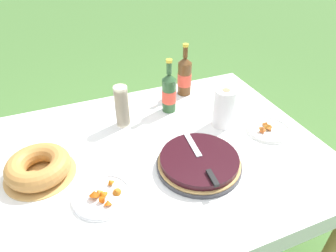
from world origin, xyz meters
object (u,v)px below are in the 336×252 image
at_px(snack_plate_near, 268,129).
at_px(snack_plate_left, 102,196).
at_px(cup_stack, 122,106).
at_px(paper_towel_roll, 224,108).
at_px(bundt_cake, 38,167).
at_px(cider_bottle_green, 169,92).
at_px(cider_bottle_amber, 185,76).
at_px(serving_knife, 202,160).
at_px(berry_tart, 199,162).

xyz_separation_m(snack_plate_near, snack_plate_left, (-0.90, -0.12, 0.00)).
distance_m(cup_stack, snack_plate_near, 0.77).
relative_size(cup_stack, paper_towel_roll, 1.08).
relative_size(bundt_cake, cider_bottle_green, 0.98).
distance_m(bundt_cake, snack_plate_left, 0.32).
distance_m(bundt_cake, snack_plate_near, 1.13).
height_order(cup_stack, paper_towel_roll, cup_stack).
relative_size(bundt_cake, paper_towel_roll, 1.44).
relative_size(cider_bottle_green, paper_towel_roll, 1.47).
bearing_deg(cider_bottle_amber, bundt_cake, -154.49).
relative_size(cup_stack, cider_bottle_amber, 0.71).
xyz_separation_m(serving_knife, cider_bottle_green, (0.06, 0.52, 0.05)).
bearing_deg(paper_towel_roll, snack_plate_near, -36.72).
xyz_separation_m(serving_knife, cup_stack, (-0.22, 0.48, 0.05)).
bearing_deg(cup_stack, cider_bottle_amber, 22.57).
xyz_separation_m(cider_bottle_green, paper_towel_roll, (0.21, -0.24, -0.01)).
relative_size(serving_knife, cider_bottle_green, 1.21).
relative_size(cider_bottle_green, snack_plate_left, 1.30).
relative_size(berry_tart, serving_knife, 1.02).
bearing_deg(paper_towel_roll, serving_knife, -133.96).
xyz_separation_m(berry_tart, serving_knife, (-0.00, -0.03, 0.04)).
bearing_deg(paper_towel_roll, cider_bottle_green, 131.32).
bearing_deg(cup_stack, cider_bottle_green, 7.79).
height_order(berry_tart, bundt_cake, bundt_cake).
relative_size(berry_tart, snack_plate_near, 1.65).
height_order(bundt_cake, cup_stack, cup_stack).
relative_size(berry_tart, snack_plate_left, 1.60).
xyz_separation_m(bundt_cake, cider_bottle_green, (0.72, 0.27, 0.07)).
xyz_separation_m(serving_knife, bundt_cake, (-0.66, 0.24, -0.02)).
height_order(berry_tart, serving_knife, serving_knife).
height_order(cup_stack, snack_plate_near, cup_stack).
relative_size(cider_bottle_green, snack_plate_near, 1.35).
distance_m(cup_stack, snack_plate_left, 0.52).
bearing_deg(snack_plate_left, cup_stack, 65.27).
height_order(berry_tart, snack_plate_near, berry_tart).
bearing_deg(berry_tart, paper_towel_roll, 43.15).
bearing_deg(cider_bottle_amber, serving_knife, -108.25).
bearing_deg(cider_bottle_amber, paper_towel_roll, -82.72).
distance_m(cider_bottle_amber, snack_plate_near, 0.59).
bearing_deg(paper_towel_roll, berry_tart, -136.85).
distance_m(bundt_cake, cup_stack, 0.50).
xyz_separation_m(cup_stack, cider_bottle_green, (0.28, 0.04, 0.00)).
bearing_deg(bundt_cake, cider_bottle_amber, 25.51).
bearing_deg(snack_plate_near, cider_bottle_green, 136.44).
height_order(bundt_cake, snack_plate_left, bundt_cake).
xyz_separation_m(berry_tart, bundt_cake, (-0.66, 0.21, 0.02)).
xyz_separation_m(bundt_cake, snack_plate_left, (0.22, -0.23, -0.03)).
bearing_deg(cup_stack, snack_plate_near, -26.75).
bearing_deg(cup_stack, bundt_cake, -151.66).
bearing_deg(snack_plate_left, snack_plate_near, 7.72).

